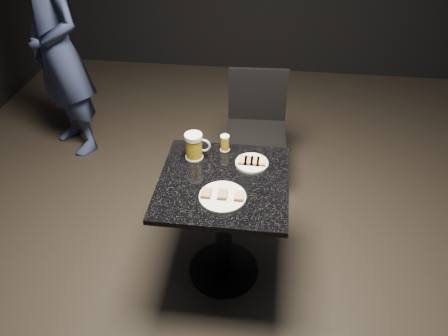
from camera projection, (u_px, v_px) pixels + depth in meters
The scene contains 10 objects.
floor at pixel (224, 270), 2.81m from camera, with size 6.00×6.00×0.00m, color black.
plate_large at pixel (223, 197), 2.23m from camera, with size 0.24×0.24×0.01m, color white.
plate_small at pixel (252, 163), 2.45m from camera, with size 0.19×0.19×0.01m, color white.
patron at pixel (58, 50), 3.39m from camera, with size 0.64×0.42×1.77m, color navy.
table at pixel (224, 213), 2.49m from camera, with size 0.70×0.70×0.75m.
beer_mug at pixel (194, 146), 2.46m from camera, with size 0.14×0.10×0.16m.
beer_tumbler at pixel (225, 143), 2.54m from camera, with size 0.06×0.06×0.10m.
chair at pixel (256, 124), 3.25m from camera, with size 0.46×0.46×0.89m.
canapes_on_plate_large at pixel (223, 194), 2.22m from camera, with size 0.22×0.07×0.02m.
canapes_on_plate_small at pixel (252, 161), 2.44m from camera, with size 0.15×0.07×0.02m.
Camera 1 is at (0.22, -1.79, 2.25)m, focal length 35.00 mm.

